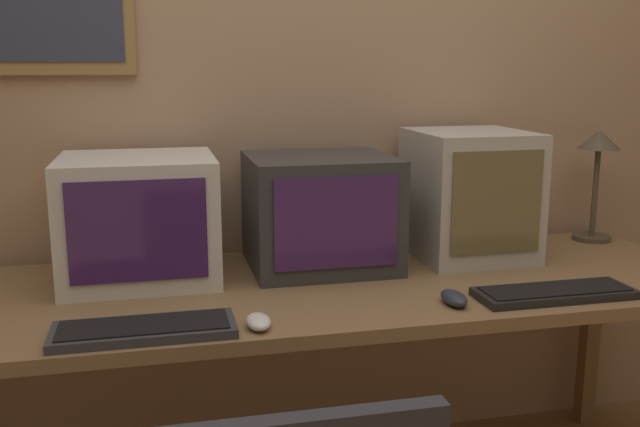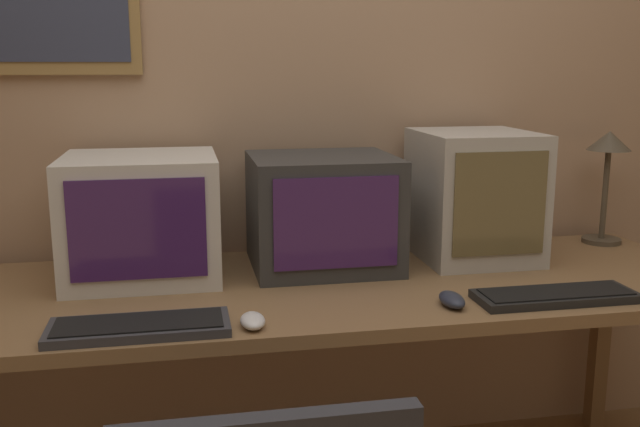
{
  "view_description": "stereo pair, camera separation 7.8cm",
  "coord_description": "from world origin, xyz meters",
  "px_view_note": "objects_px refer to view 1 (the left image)",
  "views": [
    {
      "loc": [
        -0.45,
        -1.22,
        1.36
      ],
      "look_at": [
        0.0,
        0.7,
        0.95
      ],
      "focal_mm": 40.0,
      "sensor_mm": 36.0,
      "label": 1
    },
    {
      "loc": [
        -0.38,
        -1.24,
        1.36
      ],
      "look_at": [
        0.0,
        0.7,
        0.95
      ],
      "focal_mm": 40.0,
      "sensor_mm": 36.0,
      "label": 2
    }
  ],
  "objects_px": {
    "keyboard_main": "(144,329)",
    "mouse_near_keyboard": "(258,322)",
    "monitor_left": "(139,218)",
    "desk_lamp": "(598,158)",
    "mouse_far_corner": "(454,298)",
    "monitor_center": "(320,211)",
    "monitor_right": "(469,194)",
    "keyboard_side": "(555,293)"
  },
  "relations": [
    {
      "from": "monitor_left",
      "to": "keyboard_main",
      "type": "bearing_deg",
      "value": -88.96
    },
    {
      "from": "mouse_far_corner",
      "to": "desk_lamp",
      "type": "distance_m",
      "value": 0.98
    },
    {
      "from": "monitor_center",
      "to": "desk_lamp",
      "type": "height_order",
      "value": "desk_lamp"
    },
    {
      "from": "keyboard_main",
      "to": "keyboard_side",
      "type": "relative_size",
      "value": 0.97
    },
    {
      "from": "keyboard_side",
      "to": "desk_lamp",
      "type": "distance_m",
      "value": 0.78
    },
    {
      "from": "monitor_center",
      "to": "monitor_right",
      "type": "height_order",
      "value": "monitor_right"
    },
    {
      "from": "mouse_far_corner",
      "to": "monitor_left",
      "type": "bearing_deg",
      "value": 151.09
    },
    {
      "from": "mouse_far_corner",
      "to": "keyboard_main",
      "type": "bearing_deg",
      "value": -177.69
    },
    {
      "from": "mouse_near_keyboard",
      "to": "monitor_center",
      "type": "bearing_deg",
      "value": 61.49
    },
    {
      "from": "monitor_center",
      "to": "keyboard_main",
      "type": "distance_m",
      "value": 0.73
    },
    {
      "from": "keyboard_main",
      "to": "keyboard_side",
      "type": "height_order",
      "value": "same"
    },
    {
      "from": "keyboard_side",
      "to": "desk_lamp",
      "type": "xyz_separation_m",
      "value": [
        0.48,
        0.55,
        0.28
      ]
    },
    {
      "from": "monitor_right",
      "to": "keyboard_main",
      "type": "relative_size",
      "value": 0.97
    },
    {
      "from": "mouse_near_keyboard",
      "to": "mouse_far_corner",
      "type": "relative_size",
      "value": 0.9
    },
    {
      "from": "monitor_center",
      "to": "mouse_near_keyboard",
      "type": "bearing_deg",
      "value": -118.51
    },
    {
      "from": "monitor_right",
      "to": "mouse_far_corner",
      "type": "xyz_separation_m",
      "value": [
        -0.24,
        -0.45,
        -0.19
      ]
    },
    {
      "from": "monitor_left",
      "to": "keyboard_side",
      "type": "distance_m",
      "value": 1.19
    },
    {
      "from": "monitor_left",
      "to": "keyboard_main",
      "type": "relative_size",
      "value": 1.04
    },
    {
      "from": "mouse_near_keyboard",
      "to": "keyboard_main",
      "type": "bearing_deg",
      "value": 175.73
    },
    {
      "from": "monitor_center",
      "to": "monitor_right",
      "type": "distance_m",
      "value": 0.5
    },
    {
      "from": "monitor_right",
      "to": "mouse_far_corner",
      "type": "bearing_deg",
      "value": -118.35
    },
    {
      "from": "keyboard_main",
      "to": "monitor_center",
      "type": "bearing_deg",
      "value": 41.67
    },
    {
      "from": "monitor_left",
      "to": "keyboard_side",
      "type": "height_order",
      "value": "monitor_left"
    },
    {
      "from": "mouse_near_keyboard",
      "to": "mouse_far_corner",
      "type": "bearing_deg",
      "value": 5.62
    },
    {
      "from": "monitor_left",
      "to": "monitor_center",
      "type": "distance_m",
      "value": 0.54
    },
    {
      "from": "keyboard_main",
      "to": "mouse_near_keyboard",
      "type": "bearing_deg",
      "value": -4.27
    },
    {
      "from": "monitor_left",
      "to": "mouse_near_keyboard",
      "type": "bearing_deg",
      "value": -60.92
    },
    {
      "from": "keyboard_main",
      "to": "desk_lamp",
      "type": "xyz_separation_m",
      "value": [
        1.56,
        0.58,
        0.28
      ]
    },
    {
      "from": "keyboard_main",
      "to": "monitor_left",
      "type": "bearing_deg",
      "value": 91.04
    },
    {
      "from": "mouse_near_keyboard",
      "to": "mouse_far_corner",
      "type": "xyz_separation_m",
      "value": [
        0.52,
        0.05,
        0.0
      ]
    },
    {
      "from": "desk_lamp",
      "to": "monitor_center",
      "type": "bearing_deg",
      "value": -174.43
    },
    {
      "from": "mouse_far_corner",
      "to": "desk_lamp",
      "type": "height_order",
      "value": "desk_lamp"
    },
    {
      "from": "monitor_center",
      "to": "mouse_near_keyboard",
      "type": "xyz_separation_m",
      "value": [
        -0.27,
        -0.5,
        -0.16
      ]
    },
    {
      "from": "monitor_left",
      "to": "desk_lamp",
      "type": "relative_size",
      "value": 1.11
    },
    {
      "from": "monitor_right",
      "to": "desk_lamp",
      "type": "bearing_deg",
      "value": 9.74
    },
    {
      "from": "monitor_center",
      "to": "mouse_near_keyboard",
      "type": "height_order",
      "value": "monitor_center"
    },
    {
      "from": "desk_lamp",
      "to": "mouse_far_corner",
      "type": "bearing_deg",
      "value": -144.82
    },
    {
      "from": "monitor_right",
      "to": "monitor_left",
      "type": "bearing_deg",
      "value": -179.31
    },
    {
      "from": "monitor_right",
      "to": "mouse_far_corner",
      "type": "height_order",
      "value": "monitor_right"
    },
    {
      "from": "monitor_right",
      "to": "mouse_near_keyboard",
      "type": "bearing_deg",
      "value": -146.71
    },
    {
      "from": "mouse_near_keyboard",
      "to": "desk_lamp",
      "type": "distance_m",
      "value": 1.45
    },
    {
      "from": "mouse_far_corner",
      "to": "desk_lamp",
      "type": "relative_size",
      "value": 0.29
    }
  ]
}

